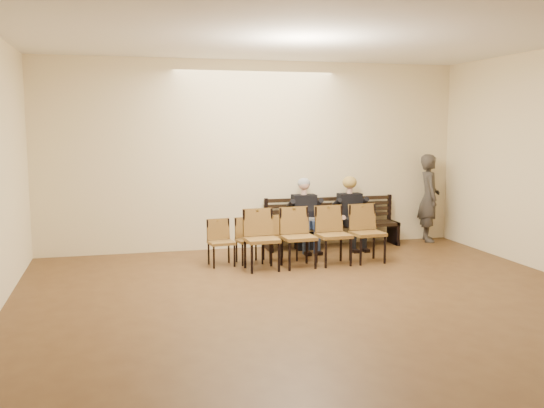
% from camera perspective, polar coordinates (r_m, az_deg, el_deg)
% --- Properties ---
extents(ground, '(10.00, 10.00, 0.00)m').
position_cam_1_polar(ground, '(6.98, 7.85, -12.00)').
color(ground, brown).
rests_on(ground, ground).
extents(room_walls, '(8.02, 10.01, 3.51)m').
position_cam_1_polar(room_walls, '(7.32, 5.85, 9.14)').
color(room_walls, beige).
rests_on(room_walls, ground).
extents(bench, '(2.60, 0.90, 0.45)m').
position_cam_1_polar(bench, '(11.63, 5.73, -2.95)').
color(bench, black).
rests_on(bench, ground).
extents(seated_man, '(0.55, 0.76, 1.31)m').
position_cam_1_polar(seated_man, '(11.26, 3.17, -1.04)').
color(seated_man, black).
rests_on(seated_man, ground).
extents(seated_woman, '(0.54, 0.75, 1.27)m').
position_cam_1_polar(seated_woman, '(11.57, 7.47, -0.98)').
color(seated_woman, black).
rests_on(seated_woman, ground).
extents(laptop, '(0.38, 0.32, 0.25)m').
position_cam_1_polar(laptop, '(11.13, 3.67, -1.58)').
color(laptop, silver).
rests_on(laptop, bench).
extents(water_bottle, '(0.08, 0.08, 0.23)m').
position_cam_1_polar(water_bottle, '(11.40, 8.24, -1.46)').
color(water_bottle, silver).
rests_on(water_bottle, bench).
extents(bag, '(0.41, 0.28, 0.30)m').
position_cam_1_polar(bag, '(11.40, 3.27, -3.52)').
color(bag, black).
rests_on(bag, ground).
extents(passerby, '(0.68, 0.84, 2.01)m').
position_cam_1_polar(passerby, '(12.47, 14.58, 1.16)').
color(passerby, '#3A342F').
rests_on(passerby, ground).
extents(chair_row_front, '(1.91, 0.65, 0.77)m').
position_cam_1_polar(chair_row_front, '(10.28, -0.85, -3.37)').
color(chair_row_front, olive).
rests_on(chair_row_front, ground).
extents(chair_row_back, '(2.42, 0.67, 0.98)m').
position_cam_1_polar(chair_row_back, '(10.01, 4.19, -3.08)').
color(chair_row_back, olive).
rests_on(chair_row_back, ground).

